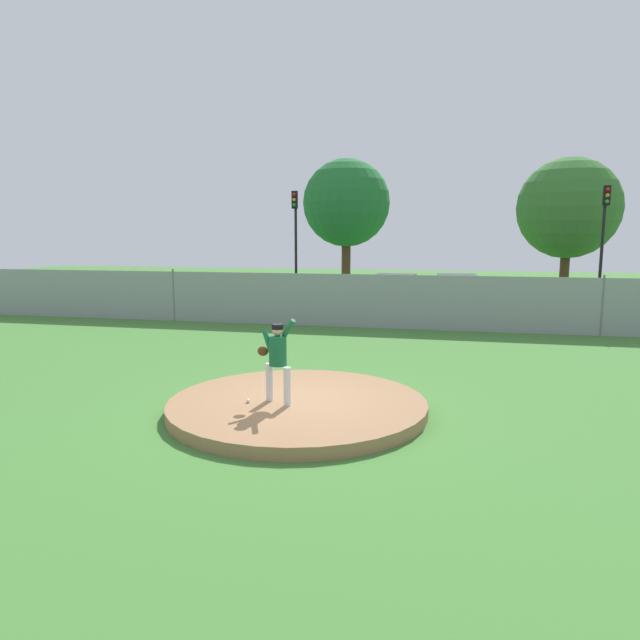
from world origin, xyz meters
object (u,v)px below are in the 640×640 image
at_px(parked_car_navy, 393,294).
at_px(traffic_light_far, 604,226).
at_px(traffic_cone_orange, 319,310).
at_px(baseball, 248,401).
at_px(pitcher_youth, 277,355).
at_px(parked_car_champagne, 457,295).
at_px(traffic_light_near, 295,227).

relative_size(parked_car_navy, traffic_light_far, 0.79).
bearing_deg(traffic_cone_orange, parked_car_navy, 38.18).
bearing_deg(baseball, pitcher_youth, 10.66).
height_order(parked_car_navy, traffic_cone_orange, parked_car_navy).
bearing_deg(pitcher_youth, traffic_light_far, 62.30).
bearing_deg(pitcher_youth, traffic_cone_orange, 99.55).
height_order(pitcher_youth, parked_car_navy, pitcher_youth).
xyz_separation_m(baseball, traffic_light_far, (10.52, 19.11, 3.49)).
bearing_deg(baseball, parked_car_navy, 85.26).
bearing_deg(traffic_cone_orange, pitcher_youth, -80.45).
bearing_deg(parked_car_navy, baseball, -94.74).
xyz_separation_m(traffic_cone_orange, traffic_light_far, (12.10, 6.41, 3.49)).
bearing_deg(pitcher_youth, parked_car_champagne, 77.26).
relative_size(pitcher_youth, traffic_light_far, 0.28).
bearing_deg(parked_car_champagne, pitcher_youth, -102.74).
distance_m(pitcher_youth, parked_car_champagne, 15.43).
distance_m(parked_car_navy, traffic_light_near, 7.70).
bearing_deg(parked_car_navy, traffic_cone_orange, -141.82).
height_order(traffic_cone_orange, traffic_light_far, traffic_light_far).
distance_m(baseball, traffic_cone_orange, 12.81).
xyz_separation_m(pitcher_youth, traffic_light_near, (-4.88, 19.20, 2.65)).
relative_size(pitcher_youth, parked_car_navy, 0.36).
bearing_deg(baseball, traffic_light_far, 61.18).
distance_m(pitcher_youth, parked_car_navy, 14.85).
bearing_deg(traffic_light_far, pitcher_youth, -117.70).
bearing_deg(traffic_light_far, baseball, -118.82).
relative_size(parked_car_navy, parked_car_champagne, 1.02).
bearing_deg(traffic_light_far, traffic_light_near, 179.27).
xyz_separation_m(traffic_cone_orange, traffic_light_near, (-2.76, 6.59, 3.51)).
xyz_separation_m(parked_car_navy, parked_car_champagne, (2.70, 0.22, 0.00)).
height_order(parked_car_navy, parked_car_champagne, parked_car_champagne).
bearing_deg(pitcher_youth, traffic_light_near, 104.27).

